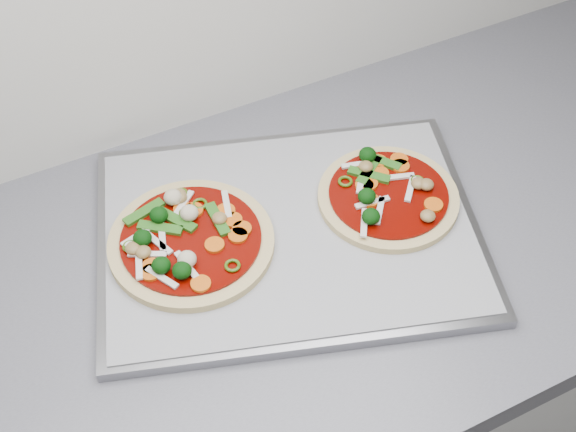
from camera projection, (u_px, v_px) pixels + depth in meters
name	position (u px, v px, depth m)	size (l,w,h in m)	color
base_cabinet	(406.00, 374.00, 1.45)	(3.60, 0.60, 0.86)	silver
countertop	(441.00, 207.00, 1.12)	(3.60, 0.60, 0.04)	slate
baking_tray	(289.00, 233.00, 1.05)	(0.49, 0.36, 0.02)	gray
parchment	(289.00, 229.00, 1.04)	(0.47, 0.34, 0.00)	gray
pizza_left	(188.00, 240.00, 1.01)	(0.29, 0.29, 0.04)	tan
pizza_right	(387.00, 194.00, 1.07)	(0.26, 0.26, 0.03)	tan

